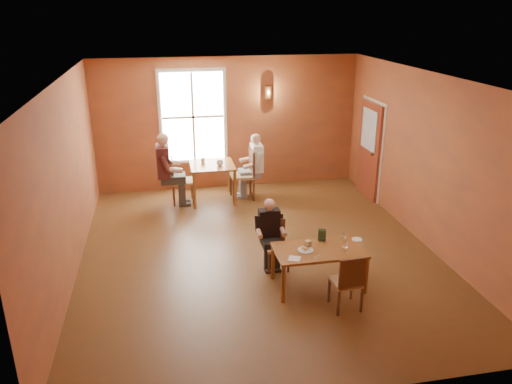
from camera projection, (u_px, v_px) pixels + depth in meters
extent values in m
cube|color=brown|center=(258.00, 252.00, 8.70)|extent=(6.00, 7.00, 0.01)
cube|color=brown|center=(228.00, 124.00, 11.38)|extent=(6.00, 0.04, 3.00)
cube|color=brown|center=(327.00, 278.00, 4.95)|extent=(6.00, 0.04, 3.00)
cube|color=brown|center=(66.00, 182.00, 7.63)|extent=(0.04, 7.00, 3.00)
cube|color=brown|center=(427.00, 160.00, 8.71)|extent=(0.04, 7.00, 3.00)
cube|color=white|center=(258.00, 78.00, 7.64)|extent=(6.00, 7.00, 0.04)
cube|color=white|center=(193.00, 117.00, 11.12)|extent=(1.36, 0.10, 1.96)
cube|color=maroon|center=(369.00, 150.00, 10.97)|extent=(0.12, 1.04, 2.10)
cylinder|color=brown|center=(268.00, 92.00, 11.21)|extent=(0.16, 0.16, 0.28)
cylinder|color=silver|center=(305.00, 250.00, 7.39)|extent=(0.27, 0.27, 0.03)
cube|color=tan|center=(308.00, 245.00, 7.47)|extent=(0.10, 0.10, 0.09)
cube|color=#24432E|center=(322.00, 235.00, 7.67)|extent=(0.13, 0.09, 0.19)
cube|color=silver|center=(318.00, 256.00, 7.23)|extent=(0.16, 0.10, 0.00)
cube|color=white|center=(294.00, 259.00, 7.16)|extent=(0.22, 0.22, 0.01)
cylinder|color=white|center=(357.00, 239.00, 7.74)|extent=(0.19, 0.19, 0.01)
imported|color=silver|center=(220.00, 163.00, 10.63)|extent=(0.17, 0.17, 0.11)
imported|color=silver|center=(203.00, 161.00, 10.80)|extent=(0.13, 0.13, 0.10)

